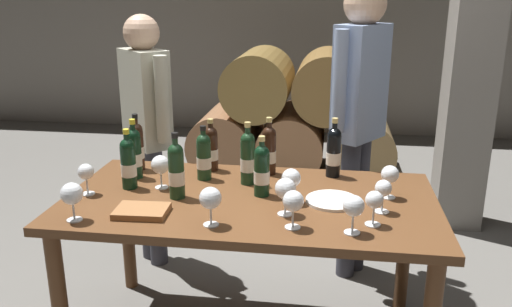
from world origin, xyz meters
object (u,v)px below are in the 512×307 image
wine_bottle_9 (211,148)px  wine_glass_7 (291,179)px  wine_glass_1 (383,190)px  wine_glass_3 (210,199)px  wine_glass_9 (72,194)px  wine_bottle_1 (176,170)px  tasting_notebook (142,211)px  taster_seated_left (147,121)px  dining_table (250,216)px  wine_bottle_7 (128,163)px  wine_glass_5 (160,165)px  wine_bottle_0 (137,146)px  wine_bottle_5 (204,156)px  sommelier_presenting (359,106)px  wine_glass_2 (86,173)px  wine_glass_4 (293,202)px  wine_glass_6 (285,189)px  serving_plate (332,201)px  wine_bottle_6 (269,150)px  wine_glass_10 (390,175)px  wine_bottle_3 (134,153)px  wine_glass_8 (374,201)px  wine_bottle_8 (334,151)px  wine_glass_0 (354,207)px  wine_bottle_2 (262,170)px

wine_bottle_9 → wine_glass_7: bearing=-40.7°
wine_glass_1 → wine_glass_3: 0.73m
wine_glass_9 → wine_bottle_1: bearing=41.1°
tasting_notebook → taster_seated_left: 1.03m
dining_table → wine_bottle_7: size_ratio=5.83×
wine_bottle_9 → wine_glass_5: bearing=-121.3°
wine_bottle_0 → wine_bottle_5: 0.39m
wine_glass_3 → sommelier_presenting: (0.62, 1.07, 0.17)m
sommelier_presenting → wine_glass_2: bearing=-147.1°
wine_glass_3 → tasting_notebook: wine_glass_3 is taller
dining_table → wine_glass_4: 0.42m
wine_glass_6 → serving_plate: wine_glass_6 is taller
wine_bottle_9 → sommelier_presenting: (0.77, 0.39, 0.16)m
wine_glass_5 → wine_bottle_5: bearing=41.3°
wine_bottle_5 → wine_glass_7: size_ratio=1.73×
taster_seated_left → wine_bottle_7: bearing=-78.0°
wine_glass_6 → wine_glass_9: size_ratio=0.99×
wine_bottle_5 → wine_bottle_6: wine_bottle_6 is taller
wine_glass_10 → wine_bottle_3: bearing=175.5°
wine_glass_2 → wine_bottle_5: bearing=30.1°
taster_seated_left → wine_glass_8: bearing=-36.5°
wine_glass_1 → wine_glass_10: wine_glass_10 is taller
wine_bottle_0 → sommelier_presenting: 1.25m
wine_bottle_8 → serving_plate: wine_bottle_8 is taller
wine_glass_0 → serving_plate: size_ratio=0.66×
wine_glass_6 → dining_table: bearing=136.6°
wine_bottle_5 → wine_bottle_3: bearing=-175.3°
wine_bottle_0 → wine_glass_8: wine_bottle_0 is taller
wine_bottle_2 → wine_bottle_1: bearing=-167.5°
wine_bottle_6 → sommelier_presenting: size_ratio=0.17×
sommelier_presenting → wine_bottle_0: bearing=-159.0°
wine_bottle_0 → wine_glass_10: wine_bottle_0 is taller
wine_glass_3 → tasting_notebook: size_ratio=0.74×
wine_glass_8 → wine_glass_10: wine_glass_10 is taller
wine_bottle_0 → wine_glass_5: wine_bottle_0 is taller
dining_table → wine_glass_4: (0.22, -0.29, 0.20)m
wine_bottle_9 → sommelier_presenting: bearing=27.2°
dining_table → wine_bottle_8: (0.37, 0.35, 0.22)m
wine_bottle_0 → wine_bottle_8: size_ratio=0.99×
wine_glass_8 → tasting_notebook: size_ratio=0.67×
wine_glass_7 → wine_glass_10: wine_glass_7 is taller
wine_bottle_7 → wine_glass_9: (-0.09, -0.39, -0.01)m
dining_table → wine_bottle_8: size_ratio=5.58×
wine_bottle_6 → taster_seated_left: taster_seated_left is taller
wine_glass_4 → wine_glass_9: 0.90m
wine_glass_6 → taster_seated_left: taster_seated_left is taller
dining_table → wine_glass_6: 0.32m
wine_glass_0 → wine_glass_4: same height
wine_bottle_2 → wine_glass_9: (-0.73, -0.39, -0.01)m
wine_bottle_7 → taster_seated_left: size_ratio=0.19×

